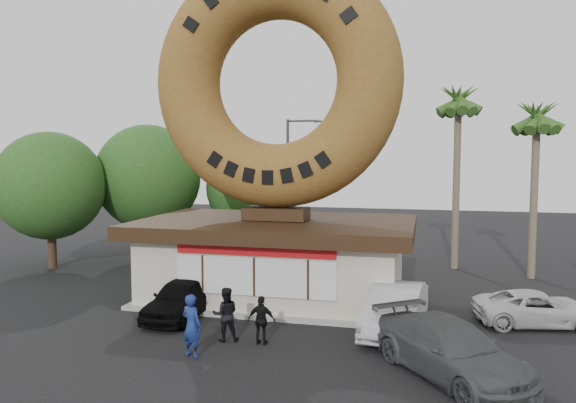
% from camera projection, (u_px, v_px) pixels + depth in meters
% --- Properties ---
extents(ground, '(90.00, 90.00, 0.00)m').
position_uv_depth(ground, '(227.00, 345.00, 17.67)').
color(ground, black).
rests_on(ground, ground).
extents(donut_shop, '(11.20, 7.20, 3.80)m').
position_uv_depth(donut_shop, '(276.00, 256.00, 23.30)').
color(donut_shop, beige).
rests_on(donut_shop, ground).
extents(giant_donut, '(10.18, 2.60, 10.18)m').
position_uv_depth(giant_donut, '(276.00, 82.00, 22.69)').
color(giant_donut, brown).
rests_on(giant_donut, donut_shop).
extents(tree_west, '(6.00, 6.00, 7.65)m').
position_uv_depth(tree_west, '(148.00, 177.00, 32.11)').
color(tree_west, '#473321').
rests_on(tree_west, ground).
extents(tree_mid, '(5.20, 5.20, 6.63)m').
position_uv_depth(tree_mid, '(250.00, 187.00, 32.78)').
color(tree_mid, '#473321').
rests_on(tree_mid, ground).
extents(tree_far, '(5.60, 5.60, 7.14)m').
position_uv_depth(tree_far, '(50.00, 186.00, 29.11)').
color(tree_far, '#473321').
rests_on(tree_far, ground).
extents(palm_near, '(2.60, 2.60, 9.75)m').
position_uv_depth(palm_near, '(458.00, 106.00, 28.67)').
color(palm_near, '#726651').
rests_on(palm_near, ground).
extents(palm_far, '(2.60, 2.60, 8.75)m').
position_uv_depth(palm_far, '(537.00, 122.00, 26.46)').
color(palm_far, '#726651').
rests_on(palm_far, ground).
extents(street_lamp, '(2.11, 0.20, 8.00)m').
position_uv_depth(street_lamp, '(290.00, 179.00, 33.19)').
color(street_lamp, '#59595E').
rests_on(street_lamp, ground).
extents(person_left, '(0.80, 0.66, 1.89)m').
position_uv_depth(person_left, '(192.00, 326.00, 16.59)').
color(person_left, navy).
rests_on(person_left, ground).
extents(person_center, '(1.03, 0.93, 1.74)m').
position_uv_depth(person_center, '(226.00, 314.00, 18.02)').
color(person_center, black).
rests_on(person_center, ground).
extents(person_right, '(0.92, 0.41, 1.55)m').
position_uv_depth(person_right, '(262.00, 320.00, 17.69)').
color(person_right, black).
rests_on(person_right, ground).
extents(car_black, '(1.72, 4.22, 1.43)m').
position_uv_depth(car_black, '(181.00, 298.00, 20.62)').
color(car_black, black).
rests_on(car_black, ground).
extents(car_silver, '(2.16, 4.96, 1.59)m').
position_uv_depth(car_silver, '(395.00, 309.00, 18.93)').
color(car_silver, '#B0AFB5').
rests_on(car_silver, ground).
extents(car_grey, '(4.83, 5.39, 1.50)m').
position_uv_depth(car_grey, '(451.00, 350.00, 15.13)').
color(car_grey, '#4E5152').
rests_on(car_grey, ground).
extents(car_white, '(4.64, 2.81, 1.20)m').
position_uv_depth(car_white, '(538.00, 308.00, 19.66)').
color(car_white, silver).
rests_on(car_white, ground).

